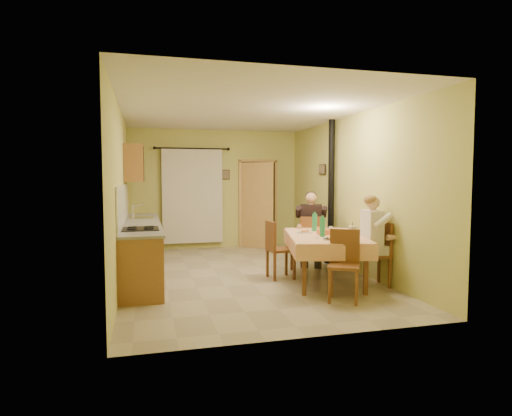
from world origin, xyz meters
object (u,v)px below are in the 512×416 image
object	(u,v)px
man_far	(311,220)
chair_left	(280,261)
chair_far	(311,251)
chair_near	(344,280)
dining_table	(325,258)
chair_right	(374,267)
stove_flue	(331,211)
man_right	(374,230)

from	to	relation	value
man_far	chair_left	bearing A→B (deg)	-119.24
chair_far	chair_near	xyz separation A→B (m)	(-0.40, -2.20, 0.00)
dining_table	chair_right	world-z (taller)	chair_right
dining_table	stove_flue	world-z (taller)	stove_flue
chair_far	chair_near	bearing A→B (deg)	-80.97
chair_right	man_far	size ratio (longest dim) A/B	0.71
dining_table	chair_left	bearing A→B (deg)	163.90
chair_far	man_right	size ratio (longest dim) A/B	0.69
chair_left	man_right	distance (m)	1.62
chair_right	chair_near	bearing A→B (deg)	132.56
chair_far	stove_flue	bearing A→B (deg)	46.14
chair_near	chair_left	bearing A→B (deg)	-43.91
chair_far	chair_right	bearing A→B (deg)	-55.70
chair_near	man_right	distance (m)	1.18
chair_far	chair_near	size ratio (longest dim) A/B	1.00
chair_far	chair_left	world-z (taller)	chair_far
dining_table	chair_near	distance (m)	1.11
chair_far	chair_right	distance (m)	1.63
chair_right	chair_left	distance (m)	1.52
chair_near	chair_far	bearing A→B (deg)	-71.29
stove_flue	chair_right	bearing A→B (deg)	-93.19
dining_table	chair_right	size ratio (longest dim) A/B	2.17
chair_far	stove_flue	world-z (taller)	stove_flue
chair_far	stove_flue	size ratio (longest dim) A/B	0.34
dining_table	man_far	xyz separation A→B (m)	(0.21, 1.12, 0.50)
chair_far	man_far	world-z (taller)	man_far
chair_right	man_right	size ratio (longest dim) A/B	0.71
dining_table	chair_far	distance (m)	1.13
chair_right	man_right	bearing A→B (deg)	90.00
chair_left	man_right	world-z (taller)	man_right
chair_near	chair_left	distance (m)	1.53
dining_table	chair_near	size ratio (longest dim) A/B	2.23
chair_near	stove_flue	size ratio (longest dim) A/B	0.35
chair_near	chair_right	bearing A→B (deg)	-113.66
dining_table	chair_right	distance (m)	0.78
chair_near	chair_left	world-z (taller)	chair_near
chair_right	stove_flue	xyz separation A→B (m)	(0.10, 1.84, 0.73)
chair_near	chair_right	world-z (taller)	chair_right
chair_near	man_far	bearing A→B (deg)	-71.35
dining_table	chair_left	xyz separation A→B (m)	(-0.64, 0.37, -0.09)
chair_near	man_far	distance (m)	2.32
chair_right	man_far	world-z (taller)	man_far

